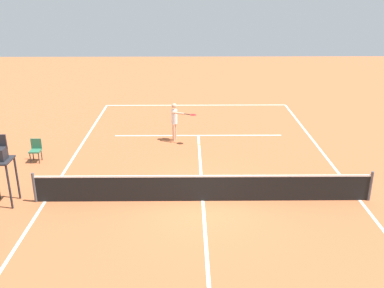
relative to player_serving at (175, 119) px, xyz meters
The scene contains 6 objects.
ground_plane 6.20m from the player_serving, 100.33° to the left, with size 60.00×60.00×0.00m, color #AD5933.
court_lines 6.20m from the player_serving, 100.33° to the left, with size 10.93×24.47×0.01m.
tennis_net 6.13m from the player_serving, 100.33° to the left, with size 11.53×0.10×1.07m.
player_serving is the anchor object (origin of this frame).
tennis_ball 1.65m from the player_serving, 150.58° to the left, with size 0.07×0.07×0.07m, color #CCE033.
courtside_chair_mid 6.26m from the player_serving, 22.91° to the left, with size 0.44×0.46×0.95m.
Camera 1 is at (0.50, 13.25, 7.11)m, focal length 40.62 mm.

